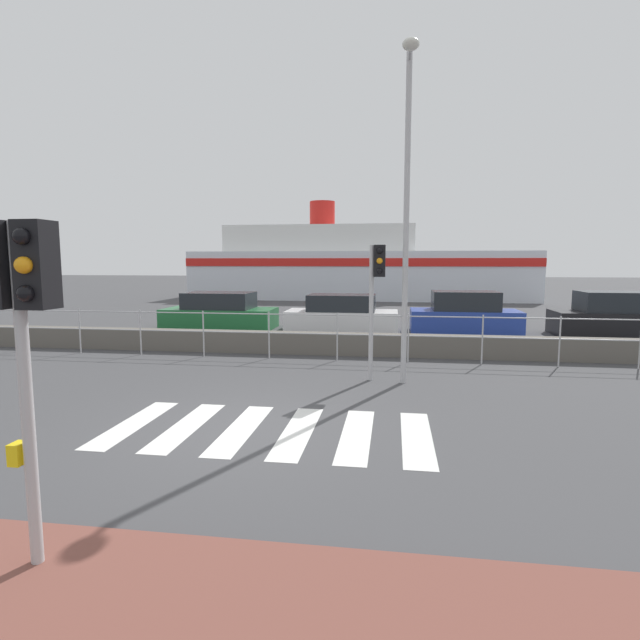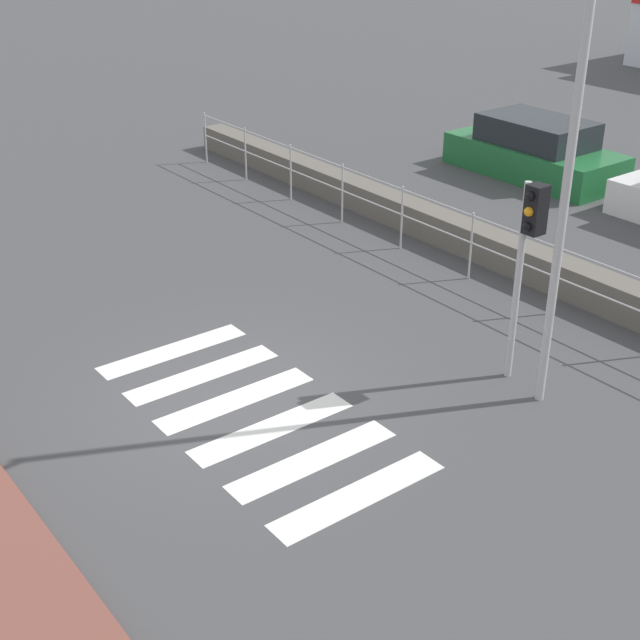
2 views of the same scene
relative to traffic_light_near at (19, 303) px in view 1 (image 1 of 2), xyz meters
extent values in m
plane|color=#424244|center=(0.53, 3.78, -2.28)|extent=(160.00, 160.00, 0.00)
cube|color=brown|center=(0.53, -0.32, -2.22)|extent=(24.00, 1.80, 0.12)
cube|color=silver|center=(-1.22, 3.78, -2.28)|extent=(0.45, 2.40, 0.01)
cube|color=silver|center=(-0.32, 3.78, -2.28)|extent=(0.45, 2.40, 0.01)
cube|color=silver|center=(0.58, 3.78, -2.28)|extent=(0.45, 2.40, 0.01)
cube|color=silver|center=(1.48, 3.78, -2.28)|extent=(0.45, 2.40, 0.01)
cube|color=silver|center=(2.38, 3.78, -2.28)|extent=(0.45, 2.40, 0.01)
cube|color=silver|center=(3.28, 3.78, -2.28)|extent=(0.45, 2.40, 0.01)
cube|color=#605B54|center=(0.53, 10.28, -1.98)|extent=(22.54, 0.55, 0.60)
cylinder|color=#B2B2B5|center=(0.53, 9.40, -1.08)|extent=(20.29, 0.03, 0.03)
cylinder|color=#B2B2B5|center=(0.53, 9.40, -1.58)|extent=(20.29, 0.03, 0.03)
cylinder|color=#B2B2B5|center=(-7.77, 9.40, -1.65)|extent=(0.04, 0.04, 1.27)
cylinder|color=#B2B2B5|center=(-5.92, 9.40, -1.65)|extent=(0.04, 0.04, 1.27)
cylinder|color=#B2B2B5|center=(-4.08, 9.40, -1.65)|extent=(0.04, 0.04, 1.27)
cylinder|color=#B2B2B5|center=(-2.24, 9.40, -1.65)|extent=(0.04, 0.04, 1.27)
cylinder|color=#B2B2B5|center=(-0.39, 9.40, -1.65)|extent=(0.04, 0.04, 1.27)
cylinder|color=#B2B2B5|center=(1.45, 9.40, -1.65)|extent=(0.04, 0.04, 1.27)
cylinder|color=#B2B2B5|center=(3.30, 9.40, -1.65)|extent=(0.04, 0.04, 1.27)
cylinder|color=#B2B2B5|center=(5.14, 9.40, -1.65)|extent=(0.04, 0.04, 1.27)
cylinder|color=#B2B2B5|center=(6.99, 9.40, -1.65)|extent=(0.04, 0.04, 1.27)
cylinder|color=#B2B2B5|center=(8.83, 9.40, -1.65)|extent=(0.04, 0.04, 1.27)
cylinder|color=#B2B2B5|center=(0.00, 0.00, -0.82)|extent=(0.10, 0.10, 2.92)
sphere|color=black|center=(-0.17, 0.14, 0.51)|extent=(0.13, 0.13, 0.13)
sphere|color=orange|center=(-0.17, 0.14, 0.30)|extent=(0.13, 0.13, 0.13)
sphere|color=black|center=(-0.17, 0.14, 0.09)|extent=(0.13, 0.13, 0.13)
cube|color=black|center=(0.17, 0.00, 0.30)|extent=(0.24, 0.24, 0.68)
sphere|color=black|center=(0.17, -0.14, 0.51)|extent=(0.13, 0.13, 0.13)
sphere|color=orange|center=(0.17, -0.14, 0.30)|extent=(0.13, 0.13, 0.13)
sphere|color=black|center=(0.17, -0.14, 0.09)|extent=(0.13, 0.13, 0.13)
cube|color=yellow|center=(-0.11, 0.00, -1.23)|extent=(0.10, 0.14, 0.18)
cylinder|color=#B2B2B5|center=(2.43, 7.32, -0.80)|extent=(0.10, 0.10, 2.95)
cube|color=black|center=(2.60, 7.32, 0.33)|extent=(0.24, 0.24, 0.68)
sphere|color=black|center=(2.60, 7.18, 0.54)|extent=(0.13, 0.13, 0.13)
sphere|color=orange|center=(2.60, 7.18, 0.33)|extent=(0.13, 0.13, 0.13)
sphere|color=black|center=(2.60, 7.18, 0.12)|extent=(0.13, 0.13, 0.13)
cylinder|color=#B2B2B5|center=(3.14, 7.18, 1.11)|extent=(0.12, 0.12, 6.77)
cylinder|color=#B2B2B5|center=(3.14, 6.76, 4.34)|extent=(0.07, 0.85, 0.07)
ellipsoid|color=silver|center=(3.14, 6.33, 4.29)|extent=(0.32, 0.42, 0.19)
cube|color=silver|center=(0.53, 32.58, -0.65)|extent=(23.20, 7.45, 3.26)
cube|color=white|center=(-2.25, 32.58, 1.88)|extent=(12.99, 5.96, 1.80)
cube|color=red|center=(0.53, 28.84, 0.26)|extent=(23.20, 0.08, 0.52)
cylinder|color=red|center=(-2.25, 32.58, 3.68)|extent=(1.80, 1.80, 1.80)
cube|color=#1E6633|center=(-3.83, 15.16, -1.90)|extent=(4.31, 1.90, 0.77)
cube|color=#1E2328|center=(-3.83, 15.16, -1.19)|extent=(2.59, 1.67, 0.63)
cube|color=silver|center=(0.98, 15.16, -1.91)|extent=(4.18, 1.76, 0.75)
cube|color=#1E2328|center=(0.98, 15.16, -1.22)|extent=(2.51, 1.55, 0.61)
cube|color=#233D9E|center=(5.48, 15.16, -1.86)|extent=(3.88, 1.73, 0.84)
cube|color=#1E2328|center=(5.48, 15.16, -1.10)|extent=(2.33, 1.52, 0.69)
cube|color=black|center=(10.66, 15.16, -1.85)|extent=(4.22, 1.76, 0.86)
cube|color=#1E2328|center=(10.66, 15.16, -1.08)|extent=(2.53, 1.55, 0.70)
camera|label=1|loc=(2.89, -3.50, 0.32)|focal=28.00mm
camera|label=2|loc=(9.75, -1.74, 4.30)|focal=50.00mm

